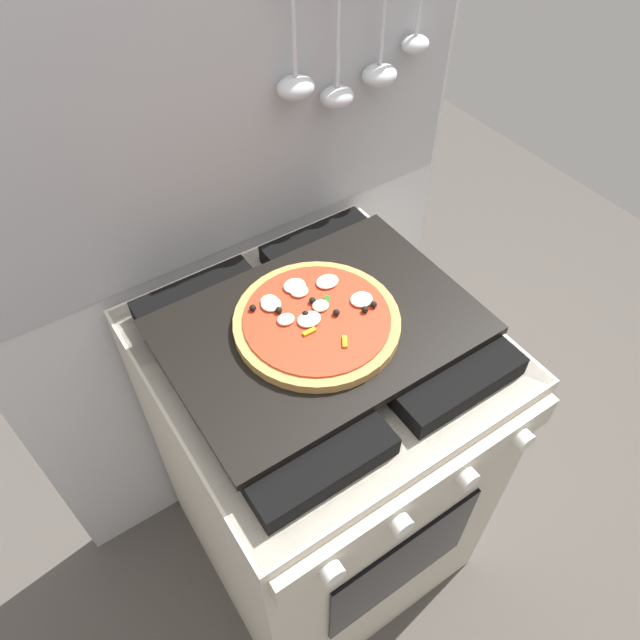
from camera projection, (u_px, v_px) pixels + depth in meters
ground_plane at (320, 533)px, 1.73m from camera, size 4.00×4.00×0.00m
kitchen_backsplash at (238, 268)px, 1.33m from camera, size 1.10×0.09×1.55m
stove at (320, 456)px, 1.39m from camera, size 0.60×0.64×0.90m
baking_tray at (320, 327)px, 1.05m from camera, size 0.54×0.38×0.02m
pizza_left at (317, 320)px, 1.04m from camera, size 0.29×0.29×0.03m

